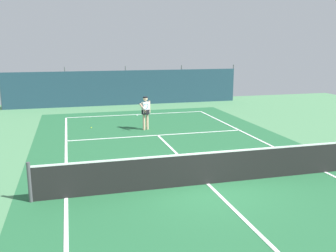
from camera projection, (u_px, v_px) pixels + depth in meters
name	position (u px, v px, depth m)	size (l,w,h in m)	color
ground_plane	(208.00, 184.00, 11.14)	(36.00, 36.00, 0.00)	#4C8456
court_surface	(208.00, 184.00, 11.14)	(11.02, 26.60, 0.01)	#236038
tennis_net	(208.00, 168.00, 11.04)	(10.12, 0.10, 1.10)	black
back_fence	(125.00, 95.00, 26.42)	(16.30, 0.98, 2.70)	#1E3D4C
tennis_player	(146.00, 111.00, 18.17)	(0.57, 0.83, 1.64)	#D8AD8C
tennis_ball_near_player	(91.00, 128.00, 18.68)	(0.07, 0.07, 0.07)	#CCDB33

